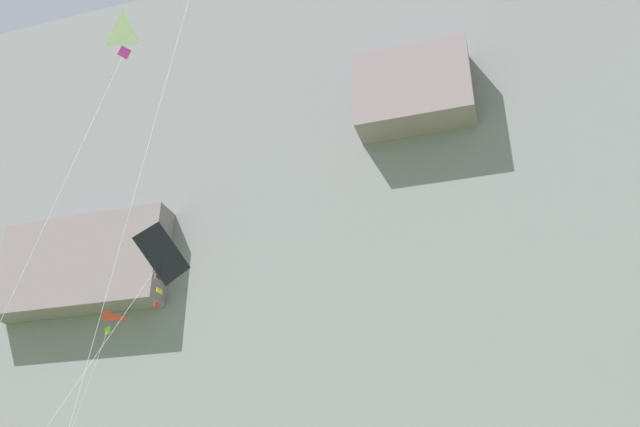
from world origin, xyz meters
TOP-DOWN VIEW (x-y plane):
  - cliff_face at (-0.01, 60.82)m, footprint 180.00×34.62m
  - kite_delta_front_field at (-10.15, 19.63)m, footprint 1.09×2.61m
  - kite_diamond_high_left at (-5.99, 16.64)m, footprint 2.69×6.63m
  - kite_delta_mid_left at (-7.72, 15.78)m, footprint 2.93×5.61m

SIDE VIEW (x-z plane):
  - kite_delta_front_field at x=-10.15m, z-range 4.41..14.40m
  - kite_diamond_high_left at x=-5.99m, z-range 4.93..17.61m
  - kite_delta_mid_left at x=-7.72m, z-range 9.76..30.24m
  - cliff_face at x=-0.01m, z-range -0.01..57.75m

